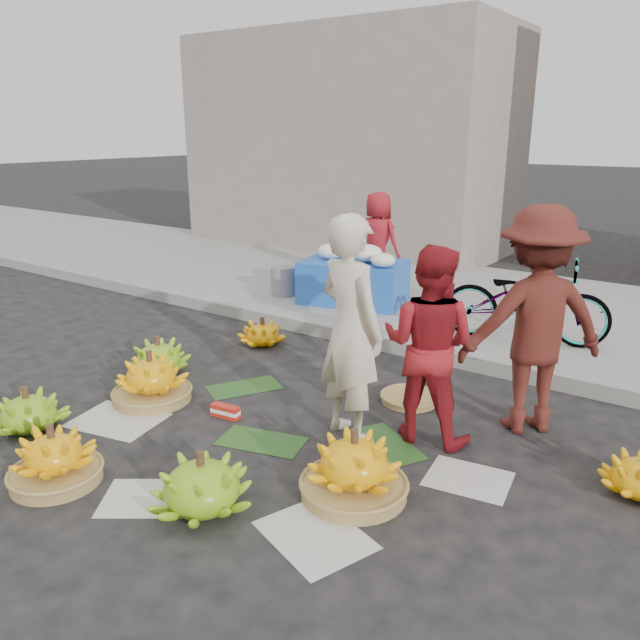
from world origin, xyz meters
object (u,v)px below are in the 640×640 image
Objects in this scene: vendor_cream at (351,330)px; bicycle at (526,301)px; flower_table at (354,279)px; banana_bunch_0 at (151,379)px; banana_bunch_4 at (354,467)px.

bicycle is at bearing -81.53° from vendor_cream.
flower_table is 0.85× the size of bicycle.
vendor_cream is 1.02× the size of bicycle.
banana_bunch_4 is (2.24, -0.24, 0.01)m from banana_bunch_0.
banana_bunch_0 is 1.94m from vendor_cream.
banana_bunch_4 is at bearing -70.42° from flower_table.
vendor_cream reaches higher than banana_bunch_4.
banana_bunch_0 is at bearing 130.07° from bicycle.
bicycle reaches higher than flower_table.
banana_bunch_4 is at bearing 143.34° from vendor_cream.
flower_table is at bearing 90.77° from banana_bunch_0.
vendor_cream reaches higher than banana_bunch_0.
banana_bunch_0 is 0.42× the size of vendor_cream.
flower_table is (-1.81, 2.95, -0.43)m from vendor_cream.
banana_bunch_0 is 0.43× the size of bicycle.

